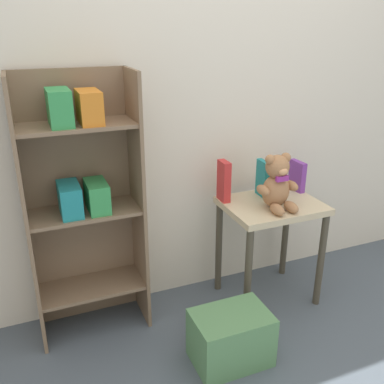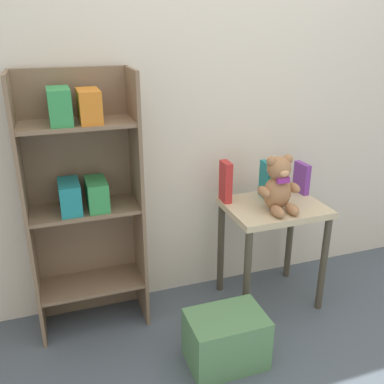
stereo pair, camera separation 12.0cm
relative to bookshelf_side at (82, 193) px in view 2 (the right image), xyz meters
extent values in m
cube|color=silver|center=(0.77, 0.16, 0.48)|extent=(4.80, 0.06, 2.50)
cube|color=#7F664C|center=(-0.27, -0.04, -0.08)|extent=(0.02, 0.28, 1.37)
cube|color=#7F664C|center=(0.28, -0.04, -0.08)|extent=(0.02, 0.28, 1.37)
cube|color=#7F664C|center=(0.00, 0.10, -0.08)|extent=(0.57, 0.02, 1.37)
cube|color=#7F664C|center=(0.00, -0.04, -0.52)|extent=(0.53, 0.26, 0.02)
cube|color=#7F664C|center=(0.00, -0.04, -0.08)|extent=(0.53, 0.26, 0.02)
cube|color=#7F664C|center=(0.00, -0.04, 0.36)|extent=(0.53, 0.26, 0.02)
cube|color=#33934C|center=(-0.07, -0.05, 0.45)|extent=(0.10, 0.20, 0.16)
cube|color=orange|center=(0.07, -0.05, 0.44)|extent=(0.10, 0.20, 0.15)
cube|color=teal|center=(-0.07, -0.05, 0.01)|extent=(0.10, 0.20, 0.15)
cube|color=#33934C|center=(0.07, -0.05, 0.00)|extent=(0.10, 0.20, 0.15)
cube|color=beige|center=(1.02, -0.16, -0.16)|extent=(0.54, 0.42, 0.04)
cylinder|color=#494233|center=(0.78, -0.34, -0.47)|extent=(0.04, 0.04, 0.59)
cylinder|color=#494233|center=(1.26, -0.34, -0.47)|extent=(0.04, 0.04, 0.59)
cylinder|color=#494233|center=(0.78, 0.02, -0.47)|extent=(0.04, 0.04, 0.59)
cylinder|color=#494233|center=(1.26, 0.02, -0.47)|extent=(0.04, 0.04, 0.59)
ellipsoid|color=#A8754C|center=(1.00, -0.21, -0.05)|extent=(0.16, 0.12, 0.19)
sphere|color=#A8754C|center=(1.00, -0.21, 0.09)|extent=(0.13, 0.13, 0.13)
sphere|color=#A8754C|center=(0.95, -0.21, 0.13)|extent=(0.05, 0.05, 0.05)
sphere|color=#A8754C|center=(1.05, -0.21, 0.13)|extent=(0.05, 0.05, 0.05)
ellipsoid|color=tan|center=(1.00, -0.27, 0.08)|extent=(0.05, 0.04, 0.04)
ellipsoid|color=#A8754C|center=(0.91, -0.23, -0.03)|extent=(0.05, 0.10, 0.05)
ellipsoid|color=#A8754C|center=(1.09, -0.23, -0.03)|extent=(0.05, 0.10, 0.05)
ellipsoid|color=#A8754C|center=(0.96, -0.31, -0.12)|extent=(0.06, 0.11, 0.06)
ellipsoid|color=#A8754C|center=(1.05, -0.31, -0.12)|extent=(0.06, 0.11, 0.06)
cube|color=#992D93|center=(1.00, -0.27, 0.04)|extent=(0.07, 0.02, 0.03)
cube|color=red|center=(0.78, -0.02, -0.03)|extent=(0.05, 0.10, 0.23)
cube|color=teal|center=(1.02, -0.04, -0.04)|extent=(0.03, 0.11, 0.21)
cube|color=purple|center=(1.26, -0.05, -0.05)|extent=(0.04, 0.13, 0.18)
cube|color=#568956|center=(0.57, -0.56, -0.63)|extent=(0.37, 0.26, 0.27)
camera|label=1|loc=(-0.24, -2.05, 0.80)|focal=40.00mm
camera|label=2|loc=(-0.13, -2.09, 0.80)|focal=40.00mm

